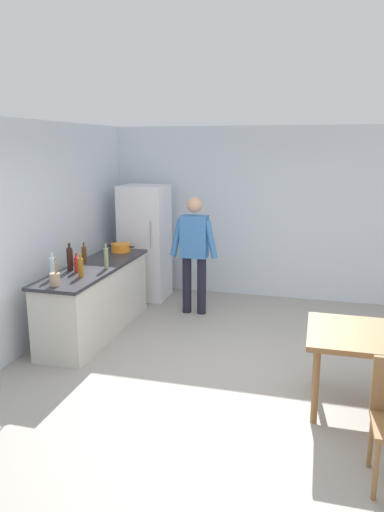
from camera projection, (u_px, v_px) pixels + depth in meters
The scene contains 14 objects.
ground_plane at pixel (237, 378), 5.08m from camera, with size 14.00×14.00×0.00m, color #9E998E.
wall_back at pixel (271, 213), 7.60m from camera, with size 6.40×0.12×2.70m, color silver.
wall_left at pixel (23, 237), 5.62m from camera, with size 0.12×5.60×2.70m, color silver.
kitchen_counter at pixel (96, 299), 6.24m from camera, with size 0.64×2.20×0.90m.
refrigerator at pixel (145, 242), 7.62m from camera, with size 0.70×0.67×1.80m.
person at pixel (194, 248), 6.84m from camera, with size 0.70×0.22×1.70m.
cooking_pot at pixel (121, 248), 6.93m from camera, with size 0.40×0.28×0.12m.
utensil_jar at pixel (55, 279), 5.25m from camera, with size 0.11×0.11×0.32m.
bottle_beer_brown at pixel (84, 254), 6.33m from camera, with size 0.06×0.06×0.26m.
bottle_oil_amber at pixel (81, 267), 5.60m from camera, with size 0.06×0.06×0.28m.
bottle_vinegar_tall at pixel (106, 258), 5.96m from camera, with size 0.06×0.06×0.32m.
bottle_water_clear at pixel (53, 268), 5.53m from camera, with size 0.07×0.07×0.30m.
bottle_wine_dark at pixel (70, 259), 5.88m from camera, with size 0.08×0.08×0.34m.
bottle_sauce_red at pixel (76, 264), 5.82m from camera, with size 0.06×0.06×0.24m.
Camera 1 is at (0.74, -4.63, 2.40)m, focal length 33.68 mm.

